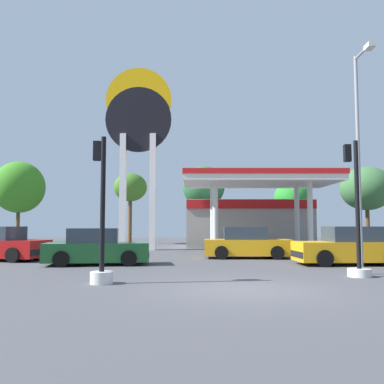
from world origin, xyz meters
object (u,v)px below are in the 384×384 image
tree_1 (132,188)px  tree_4 (369,189)px  tree_3 (295,198)px  station_pole_sign (140,132)px  tree_2 (205,187)px  traffic_signal_1 (103,237)px  car_3 (1,245)px  traffic_signal_0 (359,235)px  car_0 (249,244)px  corner_streetlamp (362,141)px  tree_0 (21,187)px  car_4 (352,247)px  car_2 (98,248)px

tree_1 → tree_4: size_ratio=0.89×
tree_3 → tree_4: 7.12m
station_pole_sign → tree_2: (4.65, 9.76, -2.80)m
traffic_signal_1 → car_3: bearing=129.4°
traffic_signal_0 → tree_3: 23.83m
station_pole_sign → traffic_signal_0: bearing=-58.2°
car_3 → tree_3: (17.90, 17.17, 3.28)m
tree_3 → tree_4: tree_4 is taller
car_0 → traffic_signal_0: bearing=-71.3°
tree_3 → corner_streetlamp: bearing=-97.9°
traffic_signal_0 → tree_2: tree_2 is taller
car_0 → tree_4: tree_4 is taller
tree_2 → traffic_signal_0: bearing=-79.9°
tree_3 → tree_0: bearing=174.7°
corner_streetlamp → traffic_signal_0: bearing=-129.1°
car_4 → tree_4: tree_4 is taller
station_pole_sign → car_2: bearing=-92.0°
tree_3 → traffic_signal_0: bearing=-98.6°
car_2 → traffic_signal_0: traffic_signal_0 is taller
traffic_signal_1 → tree_2: (3.63, 25.79, 3.75)m
car_0 → car_4: (3.83, -3.54, 0.02)m
tree_3 → corner_streetlamp: (-3.17, -22.95, 0.48)m
car_4 → tree_2: 21.32m
tree_0 → tree_3: 25.16m
traffic_signal_1 → tree_3: 27.65m
car_0 → tree_1: (-8.14, 15.63, 4.18)m
traffic_signal_1 → station_pole_sign: bearing=93.7°
tree_1 → traffic_signal_1: bearing=-83.6°
car_3 → car_0: bearing=6.6°
tree_1 → tree_4: bearing=3.6°
car_2 → tree_4: tree_4 is taller
car_2 → corner_streetlamp: bearing=-20.3°
tree_0 → tree_4: 32.00m
car_0 → tree_4: size_ratio=0.63×
car_4 → tree_2: (-5.55, 20.12, 4.33)m
traffic_signal_1 → tree_4: tree_4 is taller
traffic_signal_0 → tree_4: tree_4 is taller
car_3 → traffic_signal_0: traffic_signal_0 is taller
station_pole_sign → tree_3: size_ratio=2.21×
car_0 → car_2: bearing=-152.1°
car_0 → tree_2: 17.23m
car_4 → tree_0: 31.70m
tree_2 → car_3: bearing=-119.3°
car_3 → tree_2: size_ratio=0.68×
traffic_signal_0 → traffic_signal_1: 8.08m
car_4 → tree_1: 22.98m
tree_2 → corner_streetlamp: 24.19m
station_pole_sign → car_0: size_ratio=2.81×
station_pole_sign → tree_2: bearing=64.5°
tree_0 → tree_2: size_ratio=1.09×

